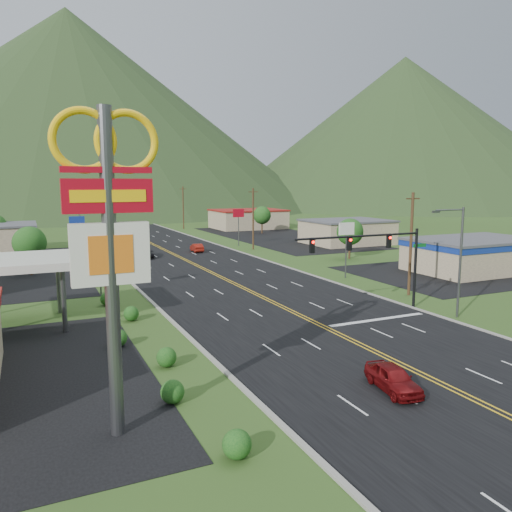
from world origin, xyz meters
name	(u,v)px	position (x,y,z in m)	size (l,w,h in m)	color
ground	(443,385)	(0.00, 0.00, 0.00)	(500.00, 500.00, 0.00)	#304A1A
road	(443,385)	(0.00, 0.00, 0.00)	(20.00, 460.00, 0.04)	black
curb_west	(278,422)	(-10.15, 0.00, 0.00)	(0.30, 460.00, 0.14)	gray
pylon_sign	(109,223)	(-17.00, 2.00, 9.30)	(4.32, 0.60, 14.00)	#59595E
traffic_signal	(379,250)	(6.48, 14.00, 5.33)	(13.10, 0.43, 7.00)	black
streetlight_east	(458,255)	(11.18, 10.00, 5.18)	(3.28, 0.25, 9.00)	#59595E
streetlight_west	(82,217)	(-11.68, 70.00, 5.18)	(3.28, 0.25, 9.00)	#59595E
gas_canopy	(2,265)	(-22.00, 22.00, 4.87)	(10.00, 8.00, 5.30)	white
building_east_near	(474,253)	(30.00, 25.00, 2.27)	(15.40, 10.40, 4.10)	beige
building_east_mid	(347,232)	(32.00, 55.00, 2.16)	(14.40, 11.40, 4.30)	beige
building_east_far	(248,219)	(28.00, 90.00, 2.26)	(16.40, 12.40, 4.50)	beige
pole_sign_west_a	(99,245)	(-14.00, 30.00, 5.05)	(2.00, 0.18, 6.40)	#59595E
pole_sign_west_b	(77,226)	(-14.00, 52.00, 5.05)	(2.00, 0.18, 6.40)	#59595E
pole_sign_east_a	(346,234)	(13.00, 28.00, 5.05)	(2.00, 0.18, 6.40)	#59595E
pole_sign_east_b	(239,217)	(13.00, 60.00, 5.05)	(2.00, 0.18, 6.40)	#59595E
tree_west_a	(29,243)	(-20.00, 45.00, 3.89)	(3.84, 3.84, 5.82)	#382314
tree_east_a	(350,232)	(22.00, 40.00, 3.89)	(3.84, 3.84, 5.82)	#382314
tree_east_b	(262,215)	(26.00, 78.00, 3.89)	(3.84, 3.84, 5.82)	#382314
utility_pole_a	(411,243)	(13.50, 18.00, 5.13)	(1.60, 0.28, 10.00)	#382314
utility_pole_b	(253,218)	(13.50, 55.00, 5.13)	(1.60, 0.28, 10.00)	#382314
utility_pole_c	(183,207)	(13.50, 95.00, 5.13)	(1.60, 0.28, 10.00)	#382314
utility_pole_d	(146,201)	(13.50, 135.00, 5.13)	(1.60, 0.28, 10.00)	#382314
mountain_n	(70,110)	(0.00, 220.00, 42.50)	(220.00, 220.00, 85.00)	#253A1A
mountain_ne	(402,132)	(147.84, 176.19, 35.00)	(180.00, 180.00, 70.00)	#253A1A
car_red_near	(393,379)	(-3.03, 0.55, 0.68)	(1.62, 4.02, 1.37)	#670B0D
car_dark_mid	(146,253)	(-4.57, 53.03, 0.71)	(1.98, 4.88, 1.42)	black
car_red_far	(197,248)	(4.09, 55.86, 0.65)	(1.37, 3.94, 1.30)	maroon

